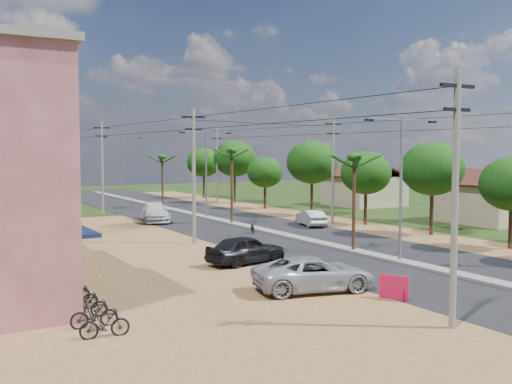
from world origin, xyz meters
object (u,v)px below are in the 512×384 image
car_parked_dark (246,250)px  parked_scooter_row (69,292)px  car_silver_mid (311,218)px  car_white_far (155,213)px  car_parked_silver (314,275)px  roadside_sign (394,288)px

car_parked_dark → parked_scooter_row: (-10.30, -3.81, -0.28)m
car_silver_mid → car_white_far: size_ratio=0.75×
car_silver_mid → parked_scooter_row: 27.53m
car_parked_silver → parked_scooter_row: bearing=85.1°
roadside_sign → car_parked_silver: bearing=98.7°
car_silver_mid → car_parked_silver: size_ratio=0.75×
car_silver_mid → car_parked_dark: 17.07m
car_parked_silver → car_parked_dark: car_parked_dark is taller
car_white_far → parked_scooter_row: (-12.80, -24.64, -0.28)m
car_silver_mid → car_parked_dark: size_ratio=0.89×
car_white_far → roadside_sign: (-0.99, -30.81, -0.26)m
car_silver_mid → roadside_sign: car_silver_mid is taller
car_silver_mid → car_parked_silver: (-12.95, -18.66, 0.08)m
roadside_sign → car_parked_dark: bearing=73.7°
car_silver_mid → parked_scooter_row: bearing=49.6°
car_silver_mid → parked_scooter_row: size_ratio=0.37×
roadside_sign → car_silver_mid: bearing=38.2°
car_silver_mid → parked_scooter_row: car_silver_mid is taller
car_parked_silver → roadside_sign: car_parked_silver is taller
car_silver_mid → car_white_far: bearing=-27.2°
car_parked_dark → car_white_far: bearing=-15.9°
car_parked_dark → roadside_sign: (1.51, -9.98, -0.26)m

